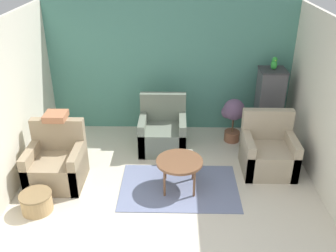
{
  "coord_description": "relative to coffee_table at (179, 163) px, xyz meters",
  "views": [
    {
      "loc": [
        0.11,
        -3.41,
        3.45
      ],
      "look_at": [
        0.0,
        1.66,
        0.86
      ],
      "focal_mm": 40.0,
      "sensor_mm": 36.0,
      "label": 1
    }
  ],
  "objects": [
    {
      "name": "ground_plane",
      "position": [
        -0.18,
        -1.28,
        -0.44
      ],
      "size": [
        20.0,
        20.0,
        0.0
      ],
      "primitive_type": "plane",
      "color": "beige",
      "rests_on": "ground"
    },
    {
      "name": "wall_back_accent",
      "position": [
        -0.18,
        2.07,
        0.79
      ],
      "size": [
        4.66,
        0.06,
        2.47
      ],
      "color": "#4C897A",
      "rests_on": "ground_plane"
    },
    {
      "name": "wall_left",
      "position": [
        -2.48,
        0.38,
        0.79
      ],
      "size": [
        0.06,
        3.32,
        2.47
      ],
      "color": "silver",
      "rests_on": "ground_plane"
    },
    {
      "name": "wall_right",
      "position": [
        2.12,
        0.38,
        0.79
      ],
      "size": [
        0.06,
        3.32,
        2.47
      ],
      "color": "silver",
      "rests_on": "ground_plane"
    },
    {
      "name": "area_rug",
      "position": [
        -0.0,
        -0.0,
        -0.44
      ],
      "size": [
        1.79,
        1.2,
        0.01
      ],
      "color": "slate",
      "rests_on": "ground_plane"
    },
    {
      "name": "coffee_table",
      "position": [
        0.0,
        0.0,
        0.0
      ],
      "size": [
        0.7,
        0.7,
        0.49
      ],
      "color": "brown",
      "rests_on": "ground_plane"
    },
    {
      "name": "armchair_left",
      "position": [
        -1.89,
        0.13,
        -0.14
      ],
      "size": [
        0.82,
        0.76,
        0.96
      ],
      "color": "#9E896B",
      "rests_on": "ground_plane"
    },
    {
      "name": "armchair_right",
      "position": [
        1.44,
        0.55,
        -0.14
      ],
      "size": [
        0.82,
        0.76,
        0.96
      ],
      "color": "tan",
      "rests_on": "ground_plane"
    },
    {
      "name": "armchair_middle",
      "position": [
        -0.29,
        1.21,
        -0.14
      ],
      "size": [
        0.82,
        0.76,
        0.96
      ],
      "color": "slate",
      "rests_on": "ground_plane"
    },
    {
      "name": "birdcage",
      "position": [
        1.65,
        1.64,
        0.23
      ],
      "size": [
        0.49,
        0.49,
        1.36
      ],
      "color": "#353539",
      "rests_on": "ground_plane"
    },
    {
      "name": "parrot",
      "position": [
        1.65,
        1.65,
        1.02
      ],
      "size": [
        0.11,
        0.19,
        0.23
      ],
      "color": "green",
      "rests_on": "birdcage"
    },
    {
      "name": "potted_plant",
      "position": [
        0.99,
        1.51,
        0.1
      ],
      "size": [
        0.43,
        0.39,
        0.83
      ],
      "color": "brown",
      "rests_on": "ground_plane"
    },
    {
      "name": "wicker_basket",
      "position": [
        -1.99,
        -0.57,
        -0.29
      ],
      "size": [
        0.45,
        0.45,
        0.28
      ],
      "color": "tan",
      "rests_on": "ground_plane"
    },
    {
      "name": "throw_pillow",
      "position": [
        -1.89,
        0.4,
        0.56
      ],
      "size": [
        0.33,
        0.33,
        0.1
      ],
      "color": "#B2704C",
      "rests_on": "armchair_left"
    }
  ]
}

